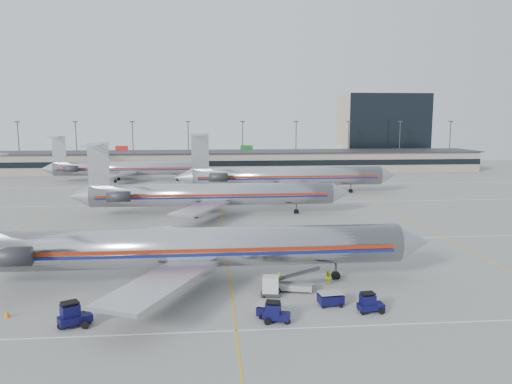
{
  "coord_description": "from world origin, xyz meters",
  "views": [
    {
      "loc": [
        -1.8,
        -54.57,
        16.31
      ],
      "look_at": [
        5.43,
        24.44,
        4.5
      ],
      "focal_mm": 35.0,
      "sensor_mm": 36.0,
      "label": 1
    }
  ],
  "objects": [
    {
      "name": "light_mast_row",
      "position": [
        0.0,
        112.0,
        8.58
      ],
      "size": [
        163.6,
        0.4,
        15.28
      ],
      "color": "#38383D",
      "rests_on": "ground"
    },
    {
      "name": "cone_right",
      "position": [
        12.53,
        -13.14,
        0.29
      ],
      "size": [
        0.44,
        0.44,
        0.58
      ],
      "primitive_type": "cone",
      "rotation": [
        0.0,
        0.0,
        0.04
      ],
      "color": "orange",
      "rests_on": "ground"
    },
    {
      "name": "ramp_worker_far",
      "position": [
        9.58,
        -8.28,
        0.75
      ],
      "size": [
        0.93,
        0.9,
        1.51
      ],
      "primitive_type": "imported",
      "rotation": [
        0.0,
        0.0,
        -0.65
      ],
      "color": "#C7E715",
      "rests_on": "ground"
    },
    {
      "name": "uld_container",
      "position": [
        3.58,
        -10.6,
        0.93
      ],
      "size": [
        1.96,
        1.72,
        1.84
      ],
      "rotation": [
        0.0,
        0.0,
        -0.17
      ],
      "color": "#2D2D30",
      "rests_on": "ground"
    },
    {
      "name": "distant_building",
      "position": [
        62.0,
        128.0,
        12.5
      ],
      "size": [
        30.0,
        20.0,
        25.0
      ],
      "primitive_type": "cube",
      "color": "tan",
      "rests_on": "ground"
    },
    {
      "name": "tug_right",
      "position": [
        11.42,
        -15.37,
        0.8
      ],
      "size": [
        2.26,
        1.31,
        1.75
      ],
      "rotation": [
        0.0,
        0.0,
        0.11
      ],
      "color": "#090933",
      "rests_on": "ground"
    },
    {
      "name": "cart_outer",
      "position": [
        2.84,
        -15.43,
        0.57
      ],
      "size": [
        2.19,
        1.79,
        1.08
      ],
      "rotation": [
        0.0,
        0.0,
        -0.29
      ],
      "color": "#090933",
      "rests_on": "ground"
    },
    {
      "name": "cart_inner",
      "position": [
        8.53,
        -13.47,
        0.63
      ],
      "size": [
        2.23,
        1.64,
        1.19
      ],
      "rotation": [
        0.0,
        0.0,
        0.1
      ],
      "color": "#090933",
      "rests_on": "ground"
    },
    {
      "name": "belt_loader",
      "position": [
        5.84,
        -9.57,
        0.64
      ],
      "size": [
        4.67,
        2.31,
        2.39
      ],
      "rotation": [
        0.0,
        0.0,
        -0.25
      ],
      "color": "gray",
      "rests_on": "ground"
    },
    {
      "name": "jet_foreground",
      "position": [
        -5.06,
        -6.49,
        3.75
      ],
      "size": [
        49.42,
        29.1,
        12.93
      ],
      "color": "#B9B8BD",
      "rests_on": "ground"
    },
    {
      "name": "ground",
      "position": [
        0.0,
        0.0,
        0.0
      ],
      "size": [
        260.0,
        260.0,
        0.0
      ],
      "primitive_type": "plane",
      "color": "gray",
      "rests_on": "ground"
    },
    {
      "name": "tug_left",
      "position": [
        -12.77,
        -16.02,
        0.92
      ],
      "size": [
        2.77,
        2.33,
        2.02
      ],
      "rotation": [
        0.0,
        0.0,
        0.53
      ],
      "color": "#090933",
      "rests_on": "ground"
    },
    {
      "name": "cone_left",
      "position": [
        -18.71,
        -13.66,
        0.33
      ],
      "size": [
        0.6,
        0.6,
        0.66
      ],
      "primitive_type": "cone",
      "rotation": [
        0.0,
        0.0,
        0.28
      ],
      "color": "orange",
      "rests_on": "ground"
    },
    {
      "name": "apron_markings",
      "position": [
        0.0,
        10.0,
        0.01
      ],
      "size": [
        160.0,
        0.15,
        0.02
      ],
      "primitive_type": "cube",
      "color": "silver",
      "rests_on": "ground"
    },
    {
      "name": "ramp_worker_near",
      "position": [
        4.74,
        -8.4,
        0.75
      ],
      "size": [
        0.64,
        0.54,
        1.5
      ],
      "primitive_type": "imported",
      "rotation": [
        0.0,
        0.0,
        0.39
      ],
      "color": "#B2C412",
      "rests_on": "ground"
    },
    {
      "name": "jet_second_row",
      "position": [
        -2.36,
        28.7,
        3.59
      ],
      "size": [
        47.29,
        27.84,
        12.38
      ],
      "color": "#B9B8BD",
      "rests_on": "ground"
    },
    {
      "name": "tug_center",
      "position": [
        3.19,
        -16.67,
        0.8
      ],
      "size": [
        2.36,
        1.6,
        1.76
      ],
      "rotation": [
        0.0,
        0.0,
        -0.26
      ],
      "color": "#090933",
      "rests_on": "ground"
    },
    {
      "name": "jet_back_row",
      "position": [
        -24.01,
        76.11,
        3.46
      ],
      "size": [
        43.52,
        26.77,
        11.9
      ],
      "color": "#B9B8BD",
      "rests_on": "ground"
    },
    {
      "name": "terminal",
      "position": [
        0.0,
        97.97,
        3.16
      ],
      "size": [
        162.0,
        17.0,
        6.25
      ],
      "color": "gray",
      "rests_on": "ground"
    },
    {
      "name": "jet_third_row",
      "position": [
        13.82,
        51.6,
        3.83
      ],
      "size": [
        48.24,
        29.67,
        13.19
      ],
      "color": "#B9B8BD",
      "rests_on": "ground"
    }
  ]
}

